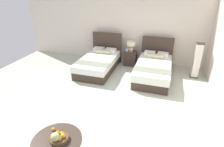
% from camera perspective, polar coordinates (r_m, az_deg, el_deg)
% --- Properties ---
extents(ground_plane, '(9.38, 9.81, 0.02)m').
position_cam_1_polar(ground_plane, '(5.24, -0.46, -8.27)').
color(ground_plane, '#B3B8A5').
extents(wall_back, '(9.38, 0.12, 2.83)m').
position_cam_1_polar(wall_back, '(7.51, 6.59, 14.10)').
color(wall_back, beige).
rests_on(wall_back, ground).
extents(bed_near_window, '(1.23, 2.14, 1.21)m').
position_cam_1_polar(bed_near_window, '(6.90, -4.09, 3.41)').
color(bed_near_window, '#3A2B22').
rests_on(bed_near_window, ground).
extents(bed_near_corner, '(1.20, 2.22, 1.17)m').
position_cam_1_polar(bed_near_corner, '(6.52, 12.76, 1.43)').
color(bed_near_corner, '#3A2B22').
rests_on(bed_near_corner, ground).
extents(nightstand, '(0.46, 0.44, 0.54)m').
position_cam_1_polar(nightstand, '(7.39, 5.75, 4.69)').
color(nightstand, '#3A2B22').
rests_on(nightstand, ground).
extents(table_lamp, '(0.33, 0.33, 0.41)m').
position_cam_1_polar(table_lamp, '(7.24, 5.97, 8.63)').
color(table_lamp, '#D7A78C').
rests_on(table_lamp, nightstand).
extents(vase, '(0.07, 0.07, 0.16)m').
position_cam_1_polar(vase, '(7.26, 4.75, 7.27)').
color(vase, '#AAC3D0').
rests_on(vase, nightstand).
extents(coffee_table, '(0.89, 0.89, 0.44)m').
position_cam_1_polar(coffee_table, '(3.68, -16.59, -20.31)').
color(coffee_table, '#3A2B22').
rests_on(coffee_table, ground).
extents(fruit_bowl, '(0.35, 0.35, 0.21)m').
position_cam_1_polar(fruit_bowl, '(3.55, -16.40, -18.55)').
color(fruit_bowl, brown).
rests_on(fruit_bowl, coffee_table).
extents(loose_apple, '(0.07, 0.07, 0.07)m').
position_cam_1_polar(loose_apple, '(3.78, -17.78, -16.20)').
color(loose_apple, gold).
rests_on(loose_apple, coffee_table).
extents(floor_lamp_corner, '(0.25, 0.25, 1.22)m').
position_cam_1_polar(floor_lamp_corner, '(6.87, 24.95, 3.67)').
color(floor_lamp_corner, '#30281C').
rests_on(floor_lamp_corner, ground).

